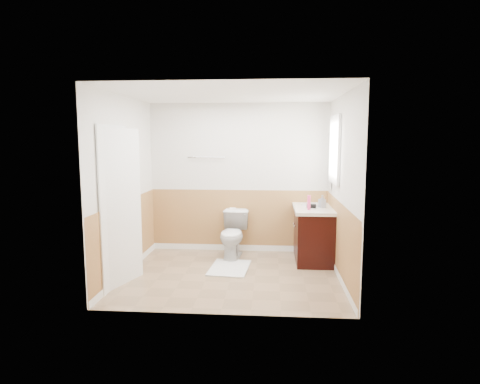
# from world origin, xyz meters

# --- Properties ---
(floor) EXTENTS (3.00, 3.00, 0.00)m
(floor) POSITION_xyz_m (0.00, 0.00, 0.00)
(floor) COLOR #8C7051
(floor) RESTS_ON ground
(ceiling) EXTENTS (3.00, 3.00, 0.00)m
(ceiling) POSITION_xyz_m (0.00, 0.00, 2.50)
(ceiling) COLOR white
(ceiling) RESTS_ON floor
(wall_back) EXTENTS (3.00, 0.00, 3.00)m
(wall_back) POSITION_xyz_m (0.00, 1.30, 1.25)
(wall_back) COLOR silver
(wall_back) RESTS_ON floor
(wall_front) EXTENTS (3.00, 0.00, 3.00)m
(wall_front) POSITION_xyz_m (0.00, -1.30, 1.25)
(wall_front) COLOR silver
(wall_front) RESTS_ON floor
(wall_left) EXTENTS (0.00, 3.00, 3.00)m
(wall_left) POSITION_xyz_m (-1.50, 0.00, 1.25)
(wall_left) COLOR silver
(wall_left) RESTS_ON floor
(wall_right) EXTENTS (0.00, 3.00, 3.00)m
(wall_right) POSITION_xyz_m (1.50, 0.00, 1.25)
(wall_right) COLOR silver
(wall_right) RESTS_ON floor
(wainscot_back) EXTENTS (3.00, 0.00, 3.00)m
(wainscot_back) POSITION_xyz_m (0.00, 1.29, 0.50)
(wainscot_back) COLOR #AE7845
(wainscot_back) RESTS_ON floor
(wainscot_front) EXTENTS (3.00, 0.00, 3.00)m
(wainscot_front) POSITION_xyz_m (0.00, -1.29, 0.50)
(wainscot_front) COLOR #AE7845
(wainscot_front) RESTS_ON floor
(wainscot_left) EXTENTS (0.00, 2.60, 2.60)m
(wainscot_left) POSITION_xyz_m (-1.49, 0.00, 0.50)
(wainscot_left) COLOR #AE7845
(wainscot_left) RESTS_ON floor
(wainscot_right) EXTENTS (0.00, 2.60, 2.60)m
(wainscot_right) POSITION_xyz_m (1.49, 0.00, 0.50)
(wainscot_right) COLOR #AE7845
(wainscot_right) RESTS_ON floor
(toilet) EXTENTS (0.47, 0.76, 0.75)m
(toilet) POSITION_xyz_m (-0.06, 0.86, 0.37)
(toilet) COLOR silver
(toilet) RESTS_ON floor
(bath_mat) EXTENTS (0.61, 0.84, 0.02)m
(bath_mat) POSITION_xyz_m (-0.06, 0.29, 0.01)
(bath_mat) COLOR white
(bath_mat) RESTS_ON floor
(vanity_cabinet) EXTENTS (0.55, 1.10, 0.80)m
(vanity_cabinet) POSITION_xyz_m (1.21, 0.86, 0.40)
(vanity_cabinet) COLOR black
(vanity_cabinet) RESTS_ON floor
(vanity_knob_left) EXTENTS (0.03, 0.03, 0.03)m
(vanity_knob_left) POSITION_xyz_m (0.91, 0.76, 0.55)
(vanity_knob_left) COLOR #B7B8BE
(vanity_knob_left) RESTS_ON vanity_cabinet
(vanity_knob_right) EXTENTS (0.03, 0.03, 0.03)m
(vanity_knob_right) POSITION_xyz_m (0.91, 0.96, 0.55)
(vanity_knob_right) COLOR #BCBCC3
(vanity_knob_right) RESTS_ON vanity_cabinet
(countertop) EXTENTS (0.60, 1.15, 0.05)m
(countertop) POSITION_xyz_m (1.20, 0.86, 0.83)
(countertop) COLOR white
(countertop) RESTS_ON vanity_cabinet
(sink_basin) EXTENTS (0.36, 0.36, 0.02)m
(sink_basin) POSITION_xyz_m (1.21, 1.01, 0.86)
(sink_basin) COLOR white
(sink_basin) RESTS_ON countertop
(faucet) EXTENTS (0.02, 0.02, 0.14)m
(faucet) POSITION_xyz_m (1.39, 1.01, 0.92)
(faucet) COLOR silver
(faucet) RESTS_ON countertop
(lotion_bottle) EXTENTS (0.05, 0.05, 0.22)m
(lotion_bottle) POSITION_xyz_m (1.11, 0.57, 0.96)
(lotion_bottle) COLOR #EB3D7D
(lotion_bottle) RESTS_ON countertop
(soap_dispenser) EXTENTS (0.12, 0.12, 0.20)m
(soap_dispenser) POSITION_xyz_m (1.33, 0.78, 0.95)
(soap_dispenser) COLOR gray
(soap_dispenser) RESTS_ON countertop
(hair_dryer_body) EXTENTS (0.14, 0.07, 0.07)m
(hair_dryer_body) POSITION_xyz_m (1.16, 0.71, 0.89)
(hair_dryer_body) COLOR black
(hair_dryer_body) RESTS_ON countertop
(hair_dryer_handle) EXTENTS (0.03, 0.03, 0.07)m
(hair_dryer_handle) POSITION_xyz_m (1.13, 0.78, 0.86)
(hair_dryer_handle) COLOR black
(hair_dryer_handle) RESTS_ON countertop
(mirror_panel) EXTENTS (0.02, 0.35, 0.90)m
(mirror_panel) POSITION_xyz_m (1.48, 1.10, 1.55)
(mirror_panel) COLOR silver
(mirror_panel) RESTS_ON wall_right
(window_frame) EXTENTS (0.04, 0.80, 1.00)m
(window_frame) POSITION_xyz_m (1.47, 0.59, 1.75)
(window_frame) COLOR white
(window_frame) RESTS_ON wall_right
(window_glass) EXTENTS (0.01, 0.70, 0.90)m
(window_glass) POSITION_xyz_m (1.49, 0.59, 1.75)
(window_glass) COLOR white
(window_glass) RESTS_ON wall_right
(door) EXTENTS (0.29, 0.78, 2.04)m
(door) POSITION_xyz_m (-1.40, -0.45, 1.02)
(door) COLOR white
(door) RESTS_ON wall_left
(door_frame) EXTENTS (0.02, 0.92, 2.10)m
(door_frame) POSITION_xyz_m (-1.48, -0.45, 1.03)
(door_frame) COLOR white
(door_frame) RESTS_ON wall_left
(door_knob) EXTENTS (0.06, 0.06, 0.06)m
(door_knob) POSITION_xyz_m (-1.34, -0.12, 0.95)
(door_knob) COLOR silver
(door_knob) RESTS_ON door
(towel_bar) EXTENTS (0.62, 0.02, 0.02)m
(towel_bar) POSITION_xyz_m (-0.55, 1.25, 1.60)
(towel_bar) COLOR silver
(towel_bar) RESTS_ON wall_back
(tp_holder_bar) EXTENTS (0.14, 0.02, 0.02)m
(tp_holder_bar) POSITION_xyz_m (-0.10, 1.23, 0.70)
(tp_holder_bar) COLOR silver
(tp_holder_bar) RESTS_ON wall_back
(tp_roll) EXTENTS (0.10, 0.11, 0.11)m
(tp_roll) POSITION_xyz_m (-0.10, 1.23, 0.70)
(tp_roll) COLOR white
(tp_roll) RESTS_ON tp_holder_bar
(tp_sheet) EXTENTS (0.10, 0.01, 0.16)m
(tp_sheet) POSITION_xyz_m (-0.10, 1.23, 0.59)
(tp_sheet) COLOR white
(tp_sheet) RESTS_ON tp_roll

